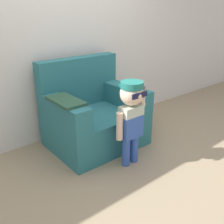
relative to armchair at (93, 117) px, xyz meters
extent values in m
plane|color=#998466|center=(-0.05, -0.31, -0.36)|extent=(10.00, 10.00, 0.00)
cube|color=silver|center=(-0.05, 0.49, 0.94)|extent=(10.00, 0.05, 2.60)
cube|color=#286B70|center=(0.00, -0.05, -0.14)|extent=(1.09, 0.87, 0.43)
cube|color=#286B70|center=(0.00, 0.30, 0.38)|extent=(1.09, 0.16, 0.62)
cube|color=#286B70|center=(-0.44, -0.13, 0.20)|extent=(0.21, 0.71, 0.26)
cube|color=#286B70|center=(0.45, -0.13, 0.20)|extent=(0.21, 0.71, 0.26)
cube|color=#284C38|center=(-0.44, -0.13, 0.35)|extent=(0.25, 0.48, 0.03)
cylinder|color=#3356AD|center=(-0.03, -0.64, -0.19)|extent=(0.09, 0.09, 0.33)
cylinder|color=#3356AD|center=(0.09, -0.64, -0.19)|extent=(0.09, 0.09, 0.33)
cube|color=#3356AD|center=(0.03, -0.64, 0.10)|extent=(0.24, 0.14, 0.24)
cube|color=#B7C6B2|center=(0.03, -0.64, 0.27)|extent=(0.24, 0.14, 0.10)
sphere|color=beige|center=(0.03, -0.64, 0.45)|extent=(0.24, 0.24, 0.24)
cylinder|color=#1E7066|center=(0.03, -0.64, 0.55)|extent=(0.23, 0.23, 0.07)
cube|color=#1E7066|center=(0.03, -0.54, 0.52)|extent=(0.14, 0.11, 0.01)
cube|color=#0F1433|center=(0.03, -0.76, 0.47)|extent=(0.20, 0.01, 0.05)
cylinder|color=beige|center=(-0.13, -0.64, 0.14)|extent=(0.07, 0.07, 0.30)
cylinder|color=beige|center=(0.17, -0.64, 0.37)|extent=(0.10, 0.07, 0.18)
cube|color=gray|center=(0.17, -0.66, 0.45)|extent=(0.02, 0.07, 0.13)
cylinder|color=white|center=(0.85, 0.07, -0.35)|extent=(0.25, 0.25, 0.02)
cylinder|color=white|center=(0.85, 0.07, -0.16)|extent=(0.07, 0.07, 0.38)
cylinder|color=white|center=(0.85, 0.07, 0.04)|extent=(0.39, 0.39, 0.02)
camera|label=1|loc=(-1.70, -2.45, 1.27)|focal=42.00mm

